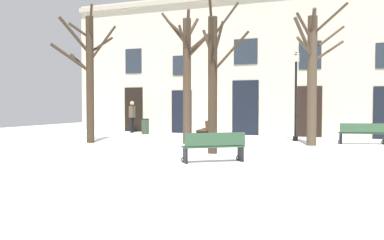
# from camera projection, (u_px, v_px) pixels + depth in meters

# --- Properties ---
(ground_plane) EXTENTS (32.27, 32.27, 0.00)m
(ground_plane) POSITION_uv_depth(u_px,v_px,m) (172.00, 152.00, 15.09)
(ground_plane) COLOR white
(building_facade) EXTENTS (20.17, 0.60, 7.32)m
(building_facade) POSITION_uv_depth(u_px,v_px,m) (245.00, 62.00, 22.67)
(building_facade) COLOR beige
(building_facade) RESTS_ON ground
(tree_left_of_center) EXTENTS (2.43, 2.24, 5.34)m
(tree_left_of_center) POSITION_uv_depth(u_px,v_px,m) (187.00, 72.00, 17.80)
(tree_left_of_center) COLOR #423326
(tree_left_of_center) RESTS_ON ground
(tree_right_of_center) EXTENTS (1.69, 1.90, 4.99)m
(tree_right_of_center) POSITION_uv_depth(u_px,v_px,m) (213.00, 79.00, 14.45)
(tree_right_of_center) COLOR #382B1E
(tree_right_of_center) RESTS_ON ground
(tree_foreground) EXTENTS (1.99, 2.04, 5.21)m
(tree_foreground) POSITION_uv_depth(u_px,v_px,m) (312.00, 74.00, 17.06)
(tree_foreground) COLOR #4C3D2D
(tree_foreground) RESTS_ON ground
(tree_center) EXTENTS (2.15, 2.10, 5.49)m
(tree_center) POSITION_uv_depth(u_px,v_px,m) (89.00, 73.00, 18.20)
(tree_center) COLOR #382B1E
(tree_center) RESTS_ON ground
(streetlamp) EXTENTS (0.30, 0.30, 3.83)m
(streetlamp) POSITION_uv_depth(u_px,v_px,m) (296.00, 87.00, 19.06)
(streetlamp) COLOR black
(streetlamp) RESTS_ON ground
(litter_bin) EXTENTS (0.41, 0.41, 0.81)m
(litter_bin) POSITION_uv_depth(u_px,v_px,m) (145.00, 126.00, 23.09)
(litter_bin) COLOR #2D3D2D
(litter_bin) RESTS_ON ground
(bench_facing_shops) EXTENTS (1.86, 0.88, 0.85)m
(bench_facing_shops) POSITION_uv_depth(u_px,v_px,m) (363.00, 133.00, 17.67)
(bench_facing_shops) COLOR #2D4C33
(bench_facing_shops) RESTS_ON ground
(bench_back_to_back_right) EXTENTS (0.77, 1.84, 0.89)m
(bench_back_to_back_right) POSITION_uv_depth(u_px,v_px,m) (207.00, 130.00, 19.35)
(bench_back_to_back_right) COLOR #3D2819
(bench_back_to_back_right) RESTS_ON ground
(bench_near_lamp) EXTENTS (1.64, 1.41, 0.85)m
(bench_near_lamp) POSITION_uv_depth(u_px,v_px,m) (214.00, 146.00, 12.39)
(bench_near_lamp) COLOR #2D4C33
(bench_near_lamp) RESTS_ON ground
(person_near_bench) EXTENTS (0.27, 0.41, 1.72)m
(person_near_bench) POSITION_uv_depth(u_px,v_px,m) (132.00, 115.00, 24.19)
(person_near_bench) COLOR black
(person_near_bench) RESTS_ON ground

